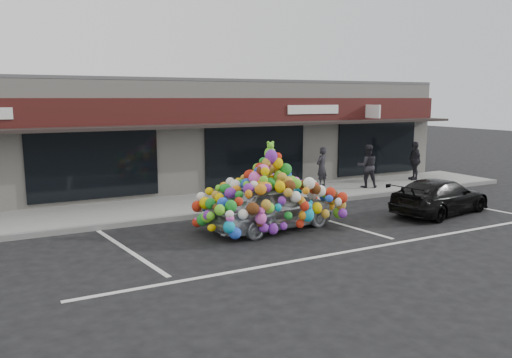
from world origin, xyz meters
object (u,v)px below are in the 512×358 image
toy_car (271,201)px  pedestrian_c (415,161)px  black_sedan (440,196)px  pedestrian_a (322,167)px  pedestrian_b (367,166)px

toy_car → pedestrian_c: bearing=-75.6°
black_sedan → pedestrian_a: size_ratio=2.47×
toy_car → pedestrian_c: (9.11, 3.75, 0.18)m
black_sedan → pedestrian_a: 5.21m
toy_car → pedestrian_a: (4.69, 4.27, 0.14)m
pedestrian_a → pedestrian_c: (4.42, -0.52, 0.05)m
black_sedan → toy_car: bearing=70.9°
toy_car → pedestrian_a: bearing=-55.7°
pedestrian_a → pedestrian_b: bearing=121.2°
pedestrian_a → pedestrian_b: 1.75m
pedestrian_b → pedestrian_c: size_ratio=1.02×
pedestrian_a → pedestrian_b: (1.43, -1.02, 0.06)m
black_sedan → pedestrian_b: bearing=-17.7°
pedestrian_a → pedestrian_c: bearing=150.1°
pedestrian_a → black_sedan: bearing=76.9°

